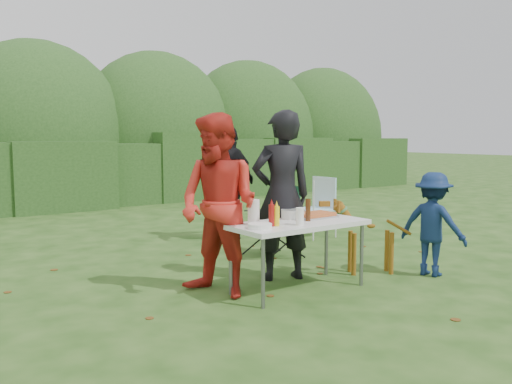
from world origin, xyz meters
TOP-DOWN VIEW (x-y plane):
  - ground at (0.00, 0.00)m, footprint 80.00×80.00m
  - hedge_row at (0.00, 8.00)m, footprint 22.00×1.40m
  - shrub_backdrop at (0.00, 9.60)m, footprint 20.00×2.60m
  - folding_table at (0.15, -0.09)m, footprint 1.50×0.70m
  - person_cook at (0.29, 0.38)m, footprint 0.82×0.66m
  - person_red_jacket at (-0.64, 0.25)m, footprint 0.97×1.10m
  - person_black_puffy at (1.12, 2.70)m, footprint 1.14×0.70m
  - child at (1.84, -0.55)m, footprint 0.64×0.88m
  - dog at (1.32, -0.06)m, footprint 0.98×0.78m
  - camping_chair at (0.93, 1.34)m, footprint 0.73×0.73m
  - lawn_chair at (2.37, 2.11)m, footprint 0.61×0.61m
  - food_tray at (0.50, 0.03)m, footprint 0.45×0.30m
  - focaccia_bread at (0.50, 0.03)m, footprint 0.40×0.26m
  - mustard_bottle at (-0.20, -0.16)m, footprint 0.06×0.06m
  - ketchup_bottle at (-0.25, -0.14)m, footprint 0.06×0.06m
  - beer_bottle at (0.27, -0.10)m, footprint 0.06×0.06m
  - paper_towel_roll at (-0.35, 0.04)m, footprint 0.12×0.12m
  - cup_stack at (0.02, -0.25)m, footprint 0.08×0.08m
  - pasta_bowl at (0.25, 0.13)m, footprint 0.26×0.26m
  - plate_stack at (-0.43, -0.18)m, footprint 0.24×0.24m

SIDE VIEW (x-z plane):
  - ground at x=0.00m, z-range 0.00..0.00m
  - dog at x=1.32m, z-range 0.00..0.87m
  - lawn_chair at x=2.37m, z-range 0.00..0.98m
  - camping_chair at x=0.93m, z-range 0.00..0.99m
  - child at x=1.84m, z-range 0.00..1.23m
  - folding_table at x=0.15m, z-range 0.32..1.06m
  - food_tray at x=0.50m, z-range 0.74..0.76m
  - plate_stack at x=-0.43m, z-range 0.74..0.79m
  - focaccia_bread at x=0.50m, z-range 0.76..0.80m
  - pasta_bowl at x=0.25m, z-range 0.74..0.84m
  - cup_stack at x=0.02m, z-range 0.74..0.92m
  - mustard_bottle at x=-0.20m, z-range 0.74..0.94m
  - hedge_row at x=0.00m, z-range 0.00..1.70m
  - ketchup_bottle at x=-0.25m, z-range 0.74..0.96m
  - beer_bottle at x=0.27m, z-range 0.74..0.98m
  - paper_towel_roll at x=-0.35m, z-range 0.74..1.00m
  - person_black_puffy at x=1.12m, z-range 0.00..1.81m
  - person_red_jacket at x=-0.64m, z-range 0.00..1.89m
  - person_cook at x=0.29m, z-range 0.00..1.94m
  - shrub_backdrop at x=0.00m, z-range 0.00..3.20m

